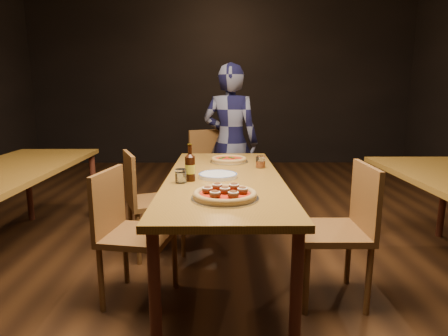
{
  "coord_description": "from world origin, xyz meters",
  "views": [
    {
      "loc": [
        -0.02,
        -2.58,
        1.34
      ],
      "look_at": [
        0.0,
        -0.05,
        0.82
      ],
      "focal_mm": 30.0,
      "sensor_mm": 36.0,
      "label": 1
    }
  ],
  "objects_px": {
    "beer_bottle": "(190,168)",
    "water_glass": "(181,176)",
    "plate_stack": "(218,175)",
    "table_left": "(8,177)",
    "pizza_meatball": "(225,194)",
    "pizza_margherita": "(229,160)",
    "chair_main_nw": "(138,234)",
    "chair_main_sw": "(155,200)",
    "chair_main_e": "(331,231)",
    "table_main": "(224,186)",
    "amber_glass": "(260,162)",
    "chair_end": "(217,173)",
    "diner": "(230,142)"
  },
  "relations": [
    {
      "from": "plate_stack",
      "to": "diner",
      "type": "relative_size",
      "value": 0.17
    },
    {
      "from": "chair_end",
      "to": "diner",
      "type": "bearing_deg",
      "value": -13.44
    },
    {
      "from": "table_main",
      "to": "amber_glass",
      "type": "bearing_deg",
      "value": 46.1
    },
    {
      "from": "chair_main_nw",
      "to": "water_glass",
      "type": "bearing_deg",
      "value": -52.14
    },
    {
      "from": "table_main",
      "to": "pizza_margherita",
      "type": "bearing_deg",
      "value": 85.12
    },
    {
      "from": "chair_end",
      "to": "water_glass",
      "type": "xyz_separation_m",
      "value": [
        -0.22,
        -1.51,
        0.31
      ]
    },
    {
      "from": "table_left",
      "to": "diner",
      "type": "height_order",
      "value": "diner"
    },
    {
      "from": "chair_main_nw",
      "to": "chair_main_e",
      "type": "bearing_deg",
      "value": -79.91
    },
    {
      "from": "chair_main_e",
      "to": "plate_stack",
      "type": "distance_m",
      "value": 0.84
    },
    {
      "from": "table_main",
      "to": "pizza_meatball",
      "type": "height_order",
      "value": "pizza_meatball"
    },
    {
      "from": "table_left",
      "to": "chair_main_sw",
      "type": "relative_size",
      "value": 2.21
    },
    {
      "from": "beer_bottle",
      "to": "chair_main_sw",
      "type": "bearing_deg",
      "value": 122.1
    },
    {
      "from": "chair_main_sw",
      "to": "amber_glass",
      "type": "bearing_deg",
      "value": -119.82
    },
    {
      "from": "table_left",
      "to": "plate_stack",
      "type": "bearing_deg",
      "value": -11.32
    },
    {
      "from": "beer_bottle",
      "to": "water_glass",
      "type": "distance_m",
      "value": 0.09
    },
    {
      "from": "chair_end",
      "to": "amber_glass",
      "type": "bearing_deg",
      "value": -95.2
    },
    {
      "from": "chair_main_e",
      "to": "amber_glass",
      "type": "bearing_deg",
      "value": -147.7
    },
    {
      "from": "chair_main_sw",
      "to": "pizza_meatball",
      "type": "distance_m",
      "value": 1.17
    },
    {
      "from": "table_left",
      "to": "chair_end",
      "type": "xyz_separation_m",
      "value": [
        1.63,
        1.02,
        -0.19
      ]
    },
    {
      "from": "chair_main_e",
      "to": "water_glass",
      "type": "height_order",
      "value": "chair_main_e"
    },
    {
      "from": "plate_stack",
      "to": "diner",
      "type": "distance_m",
      "value": 1.39
    },
    {
      "from": "pizza_margherita",
      "to": "diner",
      "type": "height_order",
      "value": "diner"
    },
    {
      "from": "table_main",
      "to": "pizza_meatball",
      "type": "relative_size",
      "value": 5.25
    },
    {
      "from": "water_glass",
      "to": "diner",
      "type": "bearing_deg",
      "value": 76.64
    },
    {
      "from": "table_main",
      "to": "table_left",
      "type": "bearing_deg",
      "value": 169.99
    },
    {
      "from": "chair_main_nw",
      "to": "plate_stack",
      "type": "height_order",
      "value": "chair_main_nw"
    },
    {
      "from": "plate_stack",
      "to": "beer_bottle",
      "type": "distance_m",
      "value": 0.22
    },
    {
      "from": "chair_main_nw",
      "to": "plate_stack",
      "type": "xyz_separation_m",
      "value": [
        0.51,
        0.3,
        0.32
      ]
    },
    {
      "from": "water_glass",
      "to": "pizza_meatball",
      "type": "bearing_deg",
      "value": -52.77
    },
    {
      "from": "pizza_meatball",
      "to": "amber_glass",
      "type": "distance_m",
      "value": 0.91
    },
    {
      "from": "table_main",
      "to": "plate_stack",
      "type": "height_order",
      "value": "plate_stack"
    },
    {
      "from": "table_left",
      "to": "water_glass",
      "type": "height_order",
      "value": "water_glass"
    },
    {
      "from": "chair_main_nw",
      "to": "amber_glass",
      "type": "distance_m",
      "value": 1.1
    },
    {
      "from": "table_main",
      "to": "diner",
      "type": "relative_size",
      "value": 1.23
    },
    {
      "from": "chair_main_sw",
      "to": "amber_glass",
      "type": "height_order",
      "value": "chair_main_sw"
    },
    {
      "from": "table_left",
      "to": "pizza_meatball",
      "type": "relative_size",
      "value": 5.25
    },
    {
      "from": "plate_stack",
      "to": "beer_bottle",
      "type": "bearing_deg",
      "value": -150.93
    },
    {
      "from": "chair_end",
      "to": "pizza_margherita",
      "type": "bearing_deg",
      "value": -106.03
    },
    {
      "from": "water_glass",
      "to": "chair_end",
      "type": "bearing_deg",
      "value": 81.8
    },
    {
      "from": "pizza_meatball",
      "to": "pizza_margherita",
      "type": "bearing_deg",
      "value": 87.62
    },
    {
      "from": "beer_bottle",
      "to": "table_main",
      "type": "bearing_deg",
      "value": 30.64
    },
    {
      "from": "plate_stack",
      "to": "water_glass",
      "type": "bearing_deg",
      "value": -146.93
    },
    {
      "from": "chair_main_e",
      "to": "water_glass",
      "type": "distance_m",
      "value": 1.03
    },
    {
      "from": "diner",
      "to": "amber_glass",
      "type": "bearing_deg",
      "value": 117.64
    },
    {
      "from": "pizza_meatball",
      "to": "pizza_margherita",
      "type": "distance_m",
      "value": 1.12
    },
    {
      "from": "chair_main_e",
      "to": "plate_stack",
      "type": "xyz_separation_m",
      "value": [
        -0.72,
        0.3,
        0.29
      ]
    },
    {
      "from": "diner",
      "to": "pizza_meatball",
      "type": "bearing_deg",
      "value": 103.96
    },
    {
      "from": "beer_bottle",
      "to": "water_glass",
      "type": "xyz_separation_m",
      "value": [
        -0.06,
        -0.05,
        -0.04
      ]
    },
    {
      "from": "pizza_meatball",
      "to": "chair_main_sw",
      "type": "bearing_deg",
      "value": 120.28
    },
    {
      "from": "chair_main_e",
      "to": "pizza_margherita",
      "type": "relative_size",
      "value": 2.92
    }
  ]
}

